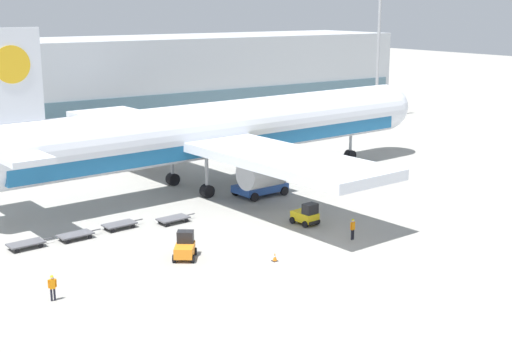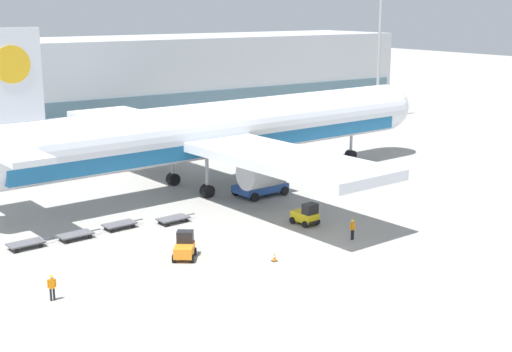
% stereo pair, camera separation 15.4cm
% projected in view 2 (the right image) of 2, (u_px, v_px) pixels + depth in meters
% --- Properties ---
extents(ground_plane, '(400.00, 400.00, 0.00)m').
position_uv_depth(ground_plane, '(311.00, 254.00, 55.21)').
color(ground_plane, '#9E9B93').
extents(terminal_building, '(90.00, 18.20, 14.00)m').
position_uv_depth(terminal_building, '(138.00, 84.00, 109.88)').
color(terminal_building, '#B2B7BC').
rests_on(terminal_building, ground_plane).
extents(light_mast, '(2.80, 0.50, 26.45)m').
position_uv_depth(light_mast, '(380.00, 28.00, 116.31)').
color(light_mast, '#9EA0A5').
rests_on(light_mast, ground_plane).
extents(airplane_main, '(58.08, 48.47, 17.00)m').
position_uv_depth(airplane_main, '(215.00, 132.00, 74.73)').
color(airplane_main, silver).
rests_on(airplane_main, ground_plane).
extents(scissor_lift_loader, '(5.41, 3.72, 4.64)m').
position_uv_depth(scissor_lift_loader, '(260.00, 178.00, 71.95)').
color(scissor_lift_loader, '#284C99').
rests_on(scissor_lift_loader, ground_plane).
extents(baggage_tug_foreground, '(2.62, 2.81, 2.00)m').
position_uv_depth(baggage_tug_foreground, '(185.00, 247.00, 54.28)').
color(baggage_tug_foreground, orange).
rests_on(baggage_tug_foreground, ground_plane).
extents(baggage_tug_mid, '(1.87, 2.59, 2.00)m').
position_uv_depth(baggage_tug_mid, '(306.00, 215.00, 62.53)').
color(baggage_tug_mid, yellow).
rests_on(baggage_tug_mid, ground_plane).
extents(baggage_dolly_lead, '(3.76, 1.76, 0.48)m').
position_uv_depth(baggage_dolly_lead, '(26.00, 243.00, 56.56)').
color(baggage_dolly_lead, '#56565B').
rests_on(baggage_dolly_lead, ground_plane).
extents(baggage_dolly_second, '(3.76, 1.76, 0.48)m').
position_uv_depth(baggage_dolly_second, '(75.00, 235.00, 58.73)').
color(baggage_dolly_second, '#56565B').
rests_on(baggage_dolly_second, ground_plane).
extents(baggage_dolly_third, '(3.76, 1.76, 0.48)m').
position_uv_depth(baggage_dolly_third, '(120.00, 224.00, 61.52)').
color(baggage_dolly_third, '#56565B').
rests_on(baggage_dolly_third, ground_plane).
extents(baggage_dolly_trail, '(3.76, 1.76, 0.48)m').
position_uv_depth(baggage_dolly_trail, '(173.00, 219.00, 63.15)').
color(baggage_dolly_trail, '#56565B').
rests_on(baggage_dolly_trail, ground_plane).
extents(ground_crew_near, '(0.56, 0.28, 1.78)m').
position_uv_depth(ground_crew_near, '(52.00, 285.00, 46.37)').
color(ground_crew_near, black).
rests_on(ground_crew_near, ground_plane).
extents(ground_crew_far, '(0.57, 0.26, 1.79)m').
position_uv_depth(ground_crew_far, '(353.00, 227.00, 58.44)').
color(ground_crew_far, black).
rests_on(ground_crew_far, ground_plane).
extents(traffic_cone_near, '(0.40, 0.40, 0.68)m').
position_uv_depth(traffic_cone_near, '(274.00, 257.00, 53.70)').
color(traffic_cone_near, black).
rests_on(traffic_cone_near, ground_plane).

